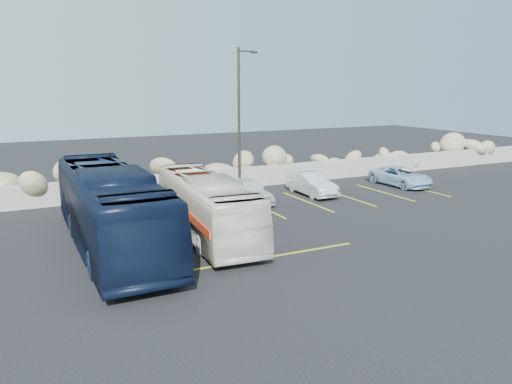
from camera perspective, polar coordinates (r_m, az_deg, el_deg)
name	(u,v)px	position (r m, az deg, el deg)	size (l,w,h in m)	color
ground	(285,256)	(18.21, 3.34, -7.37)	(90.00, 90.00, 0.00)	black
seawall	(181,183)	(28.75, -8.52, 1.03)	(60.00, 0.40, 1.20)	gray
riprap_pile	(175,168)	(29.75, -9.27, 2.75)	(54.00, 2.80, 2.60)	#917D5F
parking_lines	(311,209)	(25.09, 6.30, -1.93)	(18.16, 9.36, 0.01)	gold
lamppost	(240,119)	(26.86, -1.86, 8.34)	(1.14, 0.18, 8.00)	#2F2C2A
vintage_bus	(206,205)	(20.52, -5.73, -1.53)	(2.10, 8.97, 2.50)	silver
tour_coach	(111,208)	(19.47, -16.28, -1.78)	(2.61, 11.17, 3.11)	black
car_a	(248,190)	(26.18, -0.97, 0.18)	(1.53, 3.81, 1.30)	silver
car_b	(312,184)	(28.21, 6.38, 0.93)	(1.32, 3.78, 1.25)	silver
car_d	(401,176)	(31.89, 16.22, 1.73)	(1.92, 4.16, 1.16)	#99BED9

